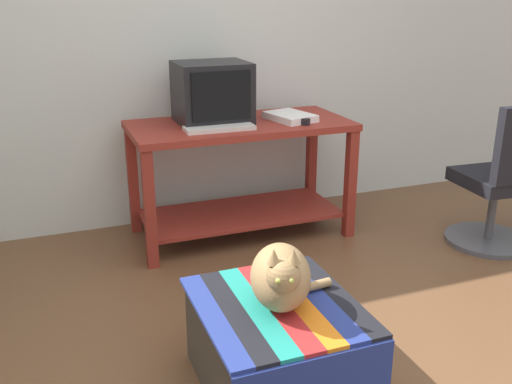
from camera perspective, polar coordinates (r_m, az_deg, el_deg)
name	(u,v)px	position (r m, az deg, el deg)	size (l,w,h in m)	color
back_wall	(182,20)	(3.80, -7.30, 16.44)	(8.00, 0.10, 2.60)	silver
desk	(240,159)	(3.57, -1.55, 3.24)	(1.33, 0.64, 0.73)	maroon
tv_monitor	(212,93)	(3.50, -4.34, 9.69)	(0.43, 0.38, 0.36)	black
keyboard	(219,128)	(3.33, -3.64, 6.33)	(0.40, 0.15, 0.02)	beige
book	(290,117)	(3.58, 3.37, 7.42)	(0.22, 0.30, 0.04)	white
ottoman_with_blanket	(277,345)	(2.32, 2.05, -14.87)	(0.59, 0.68, 0.36)	#4C4238
cat	(281,277)	(2.15, 2.50, -8.34)	(0.40, 0.36, 0.29)	#9E7A4C
office_chair	(502,186)	(3.71, 23.13, 0.54)	(0.52, 0.52, 0.89)	#4C4C51
stapler	(300,121)	(3.47, 4.41, 6.98)	(0.04, 0.11, 0.04)	black
pen	(303,115)	(3.71, 4.62, 7.54)	(0.01, 0.01, 0.14)	#2351B2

